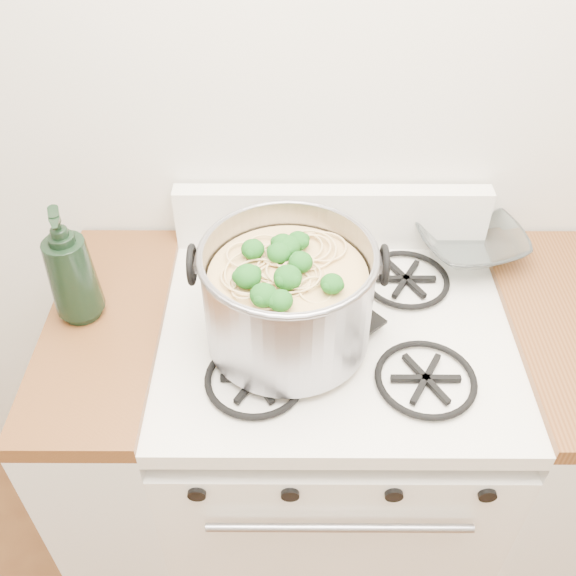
# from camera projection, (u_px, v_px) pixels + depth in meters

# --- Properties ---
(gas_range) EXTENTS (0.76, 0.66, 0.92)m
(gas_range) POSITION_uv_depth(u_px,v_px,m) (327.00, 451.00, 1.71)
(gas_range) COLOR white
(gas_range) RESTS_ON ground
(counter_left) EXTENTS (0.25, 0.65, 0.92)m
(counter_left) POSITION_uv_depth(u_px,v_px,m) (137.00, 444.00, 1.69)
(counter_left) COLOR silver
(counter_left) RESTS_ON ground
(stock_pot) EXTENTS (0.38, 0.35, 0.24)m
(stock_pot) POSITION_uv_depth(u_px,v_px,m) (288.00, 298.00, 1.28)
(stock_pot) COLOR gray
(stock_pot) RESTS_ON gas_range
(spatula) EXTENTS (0.42, 0.42, 0.02)m
(spatula) POSITION_uv_depth(u_px,v_px,m) (355.00, 320.00, 1.37)
(spatula) COLOR black
(spatula) RESTS_ON gas_range
(glass_bowl) EXTENTS (0.12, 0.12, 0.02)m
(glass_bowl) POSITION_uv_depth(u_px,v_px,m) (468.00, 247.00, 1.55)
(glass_bowl) COLOR white
(glass_bowl) RESTS_ON gas_range
(bottle) EXTENTS (0.13, 0.13, 0.27)m
(bottle) POSITION_uv_depth(u_px,v_px,m) (69.00, 265.00, 1.31)
(bottle) COLOR black
(bottle) RESTS_ON counter_left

